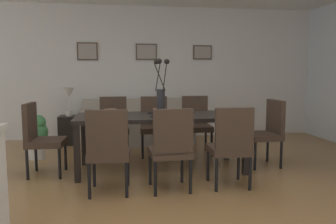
% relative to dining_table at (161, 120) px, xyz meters
% --- Properties ---
extents(ground_plane, '(9.00, 9.00, 0.00)m').
position_rel_dining_table_xyz_m(ground_plane, '(-0.15, -0.85, -0.67)').
color(ground_plane, olive).
extents(back_wall_panel, '(9.00, 0.10, 2.60)m').
position_rel_dining_table_xyz_m(back_wall_panel, '(-0.15, 2.40, 0.63)').
color(back_wall_panel, silver).
rests_on(back_wall_panel, ground).
extents(dining_table, '(2.20, 0.89, 0.74)m').
position_rel_dining_table_xyz_m(dining_table, '(0.00, 0.00, 0.00)').
color(dining_table, black).
rests_on(dining_table, ground).
extents(dining_chair_near_left, '(0.46, 0.46, 0.92)m').
position_rel_dining_table_xyz_m(dining_chair_near_left, '(-0.66, -0.85, -0.16)').
color(dining_chair_near_left, '#3D2D23').
rests_on(dining_chair_near_left, ground).
extents(dining_chair_near_right, '(0.46, 0.46, 0.92)m').
position_rel_dining_table_xyz_m(dining_chair_near_right, '(-0.64, 0.88, -0.16)').
color(dining_chair_near_right, '#3D2D23').
rests_on(dining_chair_near_right, ground).
extents(dining_chair_far_left, '(0.46, 0.46, 0.92)m').
position_rel_dining_table_xyz_m(dining_chair_far_left, '(0.01, -0.85, -0.16)').
color(dining_chair_far_left, '#3D2D23').
rests_on(dining_chair_far_left, ground).
extents(dining_chair_far_right, '(0.46, 0.46, 0.92)m').
position_rel_dining_table_xyz_m(dining_chair_far_right, '(-0.00, 0.85, -0.16)').
color(dining_chair_far_right, '#3D2D23').
rests_on(dining_chair_far_right, ground).
extents(dining_chair_mid_left, '(0.45, 0.45, 0.92)m').
position_rel_dining_table_xyz_m(dining_chair_mid_left, '(0.69, -0.82, -0.16)').
color(dining_chair_mid_left, '#3D2D23').
rests_on(dining_chair_mid_left, ground).
extents(dining_chair_mid_right, '(0.45, 0.45, 0.92)m').
position_rel_dining_table_xyz_m(dining_chair_mid_right, '(0.68, 0.87, -0.16)').
color(dining_chair_mid_right, '#3D2D23').
rests_on(dining_chair_mid_right, ground).
extents(dining_chair_head_west, '(0.45, 0.45, 0.92)m').
position_rel_dining_table_xyz_m(dining_chair_head_west, '(-1.53, -0.02, -0.16)').
color(dining_chair_head_west, '#3D2D23').
rests_on(dining_chair_head_west, ground).
extents(dining_chair_head_east, '(0.46, 0.46, 0.92)m').
position_rel_dining_table_xyz_m(dining_chair_head_east, '(1.50, -0.01, -0.16)').
color(dining_chair_head_east, '#3D2D23').
rests_on(dining_chair_head_east, ground).
extents(centerpiece_vase, '(0.21, 0.23, 0.73)m').
position_rel_dining_table_xyz_m(centerpiece_vase, '(0.00, 0.00, 0.35)').
color(centerpiece_vase, '#232326').
rests_on(centerpiece_vase, dining_table).
extents(placemat_near_left, '(0.32, 0.32, 0.01)m').
position_rel_dining_table_xyz_m(placemat_near_left, '(-0.66, -0.20, 0.07)').
color(placemat_near_left, black).
rests_on(placemat_near_left, dining_table).
extents(bowl_near_left, '(0.17, 0.17, 0.07)m').
position_rel_dining_table_xyz_m(bowl_near_left, '(-0.66, -0.20, 0.11)').
color(bowl_near_left, brown).
rests_on(bowl_near_left, dining_table).
extents(placemat_near_right, '(0.32, 0.32, 0.01)m').
position_rel_dining_table_xyz_m(placemat_near_right, '(-0.66, 0.20, 0.07)').
color(placemat_near_right, black).
rests_on(placemat_near_right, dining_table).
extents(bowl_near_right, '(0.17, 0.17, 0.07)m').
position_rel_dining_table_xyz_m(bowl_near_right, '(-0.66, 0.20, 0.11)').
color(bowl_near_right, brown).
rests_on(bowl_near_right, dining_table).
extents(placemat_far_left, '(0.32, 0.32, 0.01)m').
position_rel_dining_table_xyz_m(placemat_far_left, '(-0.00, -0.20, 0.07)').
color(placemat_far_left, black).
rests_on(placemat_far_left, dining_table).
extents(bowl_far_left, '(0.17, 0.17, 0.07)m').
position_rel_dining_table_xyz_m(bowl_far_left, '(-0.00, -0.20, 0.11)').
color(bowl_far_left, brown).
rests_on(bowl_far_left, dining_table).
extents(placemat_far_right, '(0.32, 0.32, 0.01)m').
position_rel_dining_table_xyz_m(placemat_far_right, '(-0.00, 0.20, 0.07)').
color(placemat_far_right, black).
rests_on(placemat_far_right, dining_table).
extents(bowl_far_right, '(0.17, 0.17, 0.07)m').
position_rel_dining_table_xyz_m(bowl_far_right, '(-0.00, 0.20, 0.11)').
color(bowl_far_right, brown).
rests_on(bowl_far_right, dining_table).
extents(sofa, '(2.05, 0.84, 0.80)m').
position_rel_dining_table_xyz_m(sofa, '(-0.22, 1.85, -0.39)').
color(sofa, '#A89E8E').
rests_on(sofa, ground).
extents(side_table, '(0.36, 0.36, 0.52)m').
position_rel_dining_table_xyz_m(side_table, '(-1.45, 1.86, -0.41)').
color(side_table, black).
rests_on(side_table, ground).
extents(table_lamp, '(0.22, 0.22, 0.51)m').
position_rel_dining_table_xyz_m(table_lamp, '(-1.45, 1.86, 0.22)').
color(table_lamp, beige).
rests_on(table_lamp, side_table).
extents(framed_picture_left, '(0.39, 0.03, 0.34)m').
position_rel_dining_table_xyz_m(framed_picture_left, '(-1.14, 2.33, 1.04)').
color(framed_picture_left, '#473828').
extents(framed_picture_center, '(0.42, 0.03, 0.32)m').
position_rel_dining_table_xyz_m(framed_picture_center, '(-0.00, 2.33, 1.04)').
color(framed_picture_center, '#473828').
extents(framed_picture_right, '(0.38, 0.03, 0.28)m').
position_rel_dining_table_xyz_m(framed_picture_right, '(1.14, 2.33, 1.04)').
color(framed_picture_right, '#473828').
extents(potted_plant, '(0.36, 0.36, 0.67)m').
position_rel_dining_table_xyz_m(potted_plant, '(-1.79, 0.83, -0.30)').
color(potted_plant, silver).
rests_on(potted_plant, ground).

